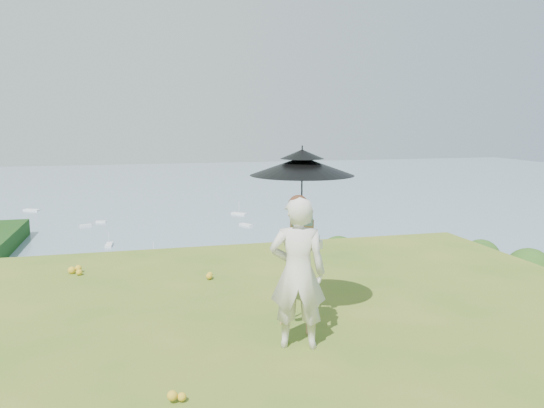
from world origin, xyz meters
name	(u,v)px	position (x,y,z in m)	size (l,w,h in m)	color
shoreline_tier	(146,374)	(0.00, 75.00, -36.00)	(170.00, 28.00, 8.00)	#675D52
bay_water	(139,203)	(0.00, 240.00, -34.00)	(700.00, 700.00, 0.00)	slate
slope_trees	(146,356)	(0.00, 35.00, -15.00)	(110.00, 50.00, 6.00)	#295118
harbor_town	(145,334)	(0.00, 75.00, -29.50)	(110.00, 22.00, 5.00)	silver
moored_boats	(98,242)	(-12.50, 161.00, -33.65)	(140.00, 140.00, 0.70)	white
painter	(298,273)	(1.68, 1.72, 0.89)	(0.65, 0.42, 1.78)	silver
field_easel	(301,269)	(1.90, 2.29, 0.76)	(0.58, 0.58, 1.52)	#A67645
sun_umbrella	(302,189)	(1.91, 2.32, 1.78)	(1.29, 1.29, 1.06)	black
painter_cap	(298,201)	(1.68, 1.72, 1.72)	(0.22, 0.27, 0.10)	#C26A6E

